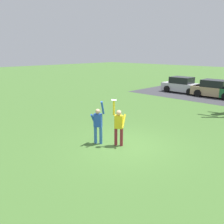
{
  "coord_description": "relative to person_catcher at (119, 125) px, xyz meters",
  "views": [
    {
      "loc": [
        6.72,
        -7.65,
        4.17
      ],
      "look_at": [
        -0.63,
        -0.2,
        1.5
      ],
      "focal_mm": 38.35,
      "sensor_mm": 36.0,
      "label": 1
    }
  ],
  "objects": [
    {
      "name": "ground_plane",
      "position": [
        0.21,
        0.2,
        -0.98
      ],
      "size": [
        120.0,
        120.0,
        0.0
      ],
      "primitive_type": "plane",
      "color": "#426B2D"
    },
    {
      "name": "person_defender",
      "position": [
        -0.84,
        -0.49,
        -0.0
      ],
      "size": [
        0.65,
        0.62,
        2.04
      ],
      "rotation": [
        0.0,
        0.0,
        0.53
      ],
      "color": "#3366B7",
      "rests_on": "ground_plane"
    },
    {
      "name": "person_catcher",
      "position": [
        0.0,
        0.0,
        0.0
      ],
      "size": [
        0.58,
        0.52,
        2.08
      ],
      "rotation": [
        0.0,
        0.0,
        -2.61
      ],
      "color": "maroon",
      "rests_on": "ground_plane"
    },
    {
      "name": "frisbee_disc",
      "position": [
        -0.19,
        -0.11,
        1.11
      ],
      "size": [
        0.24,
        0.24,
        0.02
      ],
      "primitive_type": "cylinder",
      "color": "white",
      "rests_on": "person_catcher"
    },
    {
      "name": "parked_car_tan",
      "position": [
        -1.71,
        14.95,
        -0.25
      ],
      "size": [
        4.12,
        2.07,
        1.59
      ],
      "rotation": [
        0.0,
        0.0,
        0.01
      ],
      "color": "tan",
      "rests_on": "ground_plane"
    },
    {
      "name": "parked_car_silver",
      "position": [
        -5.17,
        15.17,
        -0.25
      ],
      "size": [
        4.12,
        2.07,
        1.59
      ],
      "rotation": [
        0.0,
        0.0,
        0.01
      ],
      "color": "#BCBCC1",
      "rests_on": "ground_plane"
    }
  ]
}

